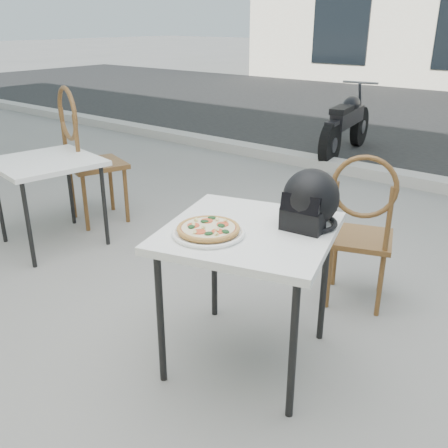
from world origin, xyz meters
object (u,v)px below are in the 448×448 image
Objects in this scene: cafe_table_side at (46,168)px; motorcycle at (347,125)px; cafe_table_main at (249,241)px; helmet at (310,201)px; plate at (208,233)px; cafe_chair_side at (85,149)px; cafe_chair_main at (361,224)px; pizza at (208,228)px.

motorcycle is (0.56, 3.93, -0.22)m from cafe_table_side.
helmet is (0.20, 0.21, 0.19)m from cafe_table_main.
cafe_chair_side is (-2.06, 0.87, -0.09)m from plate.
helmet is 0.31× the size of cafe_chair_main.
helmet is 0.17× the size of motorcycle.
motorcycle is (-1.36, 4.34, -0.37)m from pizza.
pizza is (-0.10, -0.17, 0.10)m from cafe_table_main.
cafe_chair_side is (-2.36, 0.49, -0.20)m from helmet.
pizza is 2.24m from cafe_chair_side.
cafe_chair_side is (-2.37, -0.13, 0.11)m from cafe_chair_main.
motorcycle is at bearing 106.64° from helmet.
cafe_chair_main is (0.21, 0.83, -0.12)m from cafe_table_main.
cafe_table_main is 4.42m from motorcycle.
cafe_table_main is at bearing -139.82° from helmet.
helmet is (0.30, 0.38, 0.11)m from plate.
pizza is (0.00, 0.00, 0.02)m from plate.
cafe_table_main is at bearing -79.21° from motorcycle.
motorcycle reaches higher than pizza.
pizza is 1.25× the size of helmet.
motorcycle is (-1.36, 4.34, -0.35)m from plate.
cafe_table_side is (-2.01, 0.24, -0.05)m from cafe_table_main.
cafe_chair_side reaches higher than pizza.
pizza is 4.56m from motorcycle.
cafe_table_side is (-1.91, 0.41, -0.15)m from pizza.
cafe_table_side is at bearing -106.57° from motorcycle.
plate is 0.24× the size of motorcycle.
cafe_table_side is (-2.22, -0.59, 0.07)m from cafe_chair_main.
helmet is at bearing 69.70° from cafe_chair_main.
cafe_chair_side reaches higher than cafe_chair_main.
cafe_chair_side is 3.55m from motorcycle.
pizza is 0.46× the size of cafe_table_side.
motorcycle is (-1.65, 3.96, -0.46)m from helmet.
plate is 1.06m from cafe_chair_main.
helmet reaches higher than plate.
cafe_chair_side reaches higher than helmet.
helmet reaches higher than motorcycle.
cafe_table_main is at bearing 59.83° from pizza.
cafe_chair_side is at bearing 162.21° from helmet.
motorcycle is at bearing -82.96° from cafe_chair_main.
motorcycle is at bearing -82.39° from cafe_chair_side.
helmet reaches higher than pizza.
cafe_table_side is at bearing 167.92° from plate.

